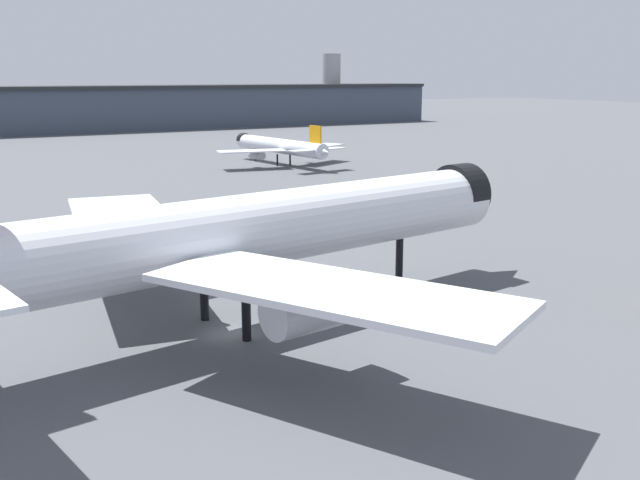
{
  "coord_description": "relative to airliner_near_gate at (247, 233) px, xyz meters",
  "views": [
    {
      "loc": [
        -20.38,
        -51.98,
        20.19
      ],
      "look_at": [
        9.79,
        3.0,
        6.02
      ],
      "focal_mm": 41.27,
      "sensor_mm": 36.0,
      "label": 1
    }
  ],
  "objects": [
    {
      "name": "traffic_cone_wingtip",
      "position": [
        29.97,
        21.23,
        -7.34
      ],
      "size": [
        0.56,
        0.56,
        0.7
      ],
      "primitive_type": "cone",
      "color": "#F2600C",
      "rests_on": "ground"
    },
    {
      "name": "terminal_building",
      "position": [
        55.11,
        221.48,
        0.58
      ],
      "size": [
        242.08,
        28.1,
        28.6
      ],
      "rotation": [
        0.0,
        0.0,
        0.02
      ],
      "color": "#3D4756",
      "rests_on": "ground"
    },
    {
      "name": "ground",
      "position": [
        -2.32,
        -1.61,
        -7.69
      ],
      "size": [
        900.0,
        900.0,
        0.0
      ],
      "primitive_type": "plane",
      "color": "#4C4F54"
    },
    {
      "name": "airliner_far_taxiway",
      "position": [
        49.78,
        97.24,
        -3.46
      ],
      "size": [
        33.22,
        36.67,
        9.62
      ],
      "rotation": [
        0.0,
        0.0,
        1.71
      ],
      "color": "silver",
      "rests_on": "ground"
    },
    {
      "name": "airliner_near_gate",
      "position": [
        0.0,
        0.0,
        0.0
      ],
      "size": [
        60.94,
        54.87,
        17.46
      ],
      "rotation": [
        0.0,
        0.0,
        0.18
      ],
      "color": "silver",
      "rests_on": "ground"
    }
  ]
}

